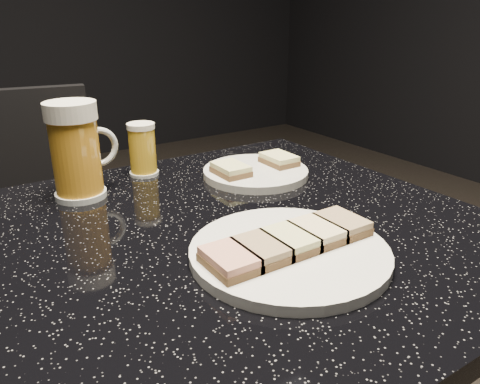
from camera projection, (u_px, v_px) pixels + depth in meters
name	position (u px, v px, depth m)	size (l,w,h in m)	color
plate_large	(289.00, 252.00, 0.58)	(0.25, 0.25, 0.01)	white
plate_small	(256.00, 173.00, 0.87)	(0.19, 0.19, 0.01)	silver
table	(240.00, 358.00, 0.77)	(0.70, 0.70, 0.75)	black
beer_mug	(77.00, 150.00, 0.75)	(0.12, 0.08, 0.16)	white
beer_tumbler	(142.00, 150.00, 0.87)	(0.05, 0.05, 0.10)	silver
chair	(7.00, 283.00, 0.98)	(0.49, 0.49, 0.89)	black
canapes_on_plate_large	(290.00, 241.00, 0.58)	(0.23, 0.07, 0.02)	#4C3521
canapes_on_plate_small	(256.00, 164.00, 0.87)	(0.16, 0.07, 0.02)	#4C3521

